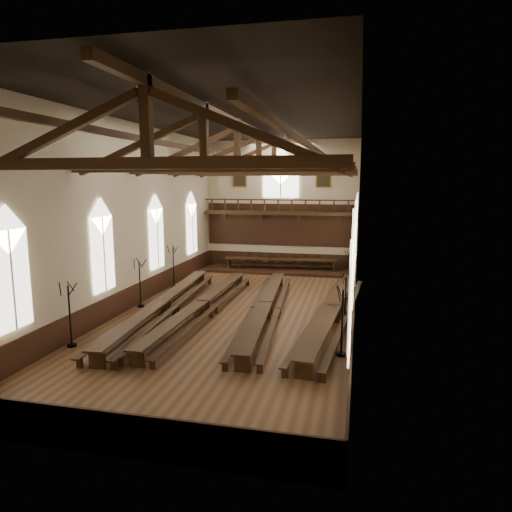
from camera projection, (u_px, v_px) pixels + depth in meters
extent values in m
plane|color=brown|center=(238.00, 313.00, 24.09)|extent=(26.00, 26.00, 0.00)
plane|color=beige|center=(281.00, 205.00, 35.77)|extent=(12.00, 0.00, 12.00)
plane|color=beige|center=(95.00, 262.00, 10.76)|extent=(12.00, 0.00, 12.00)
plane|color=beige|center=(130.00, 216.00, 24.58)|extent=(0.00, 26.00, 26.00)
plane|color=beige|center=(358.00, 220.00, 21.96)|extent=(0.00, 26.00, 26.00)
plane|color=black|center=(237.00, 117.00, 22.45)|extent=(26.00, 26.00, 0.00)
cube|color=#361B10|center=(280.00, 260.00, 36.46)|extent=(11.90, 0.08, 1.20)
cube|color=#361B10|center=(106.00, 433.00, 11.52)|extent=(11.90, 0.08, 1.20)
cube|color=#361B10|center=(135.00, 295.00, 25.29)|extent=(0.08, 25.90, 1.20)
cube|color=#361B10|center=(354.00, 309.00, 22.69)|extent=(0.08, 25.90, 1.20)
cube|color=white|center=(11.00, 280.00, 16.16)|extent=(0.05, 1.80, 3.60)
cube|color=white|center=(7.00, 230.00, 15.86)|extent=(0.05, 1.80, 1.80)
cylinder|color=beige|center=(12.00, 281.00, 16.15)|extent=(0.08, 0.08, 3.60)
cube|color=white|center=(103.00, 254.00, 21.93)|extent=(0.05, 1.80, 3.60)
cube|color=white|center=(101.00, 217.00, 21.64)|extent=(0.05, 1.80, 1.80)
cylinder|color=beige|center=(104.00, 254.00, 21.92)|extent=(0.08, 0.08, 3.60)
cube|color=white|center=(157.00, 239.00, 27.70)|extent=(0.05, 1.80, 3.60)
cube|color=white|center=(156.00, 209.00, 27.41)|extent=(0.05, 1.80, 1.80)
cylinder|color=beige|center=(158.00, 239.00, 27.69)|extent=(0.08, 0.08, 3.60)
cube|color=white|center=(192.00, 229.00, 33.48)|extent=(0.05, 1.80, 3.60)
cube|color=white|center=(192.00, 204.00, 33.18)|extent=(0.05, 1.80, 1.80)
cylinder|color=beige|center=(193.00, 229.00, 33.47)|extent=(0.08, 0.08, 3.60)
cube|color=white|center=(351.00, 299.00, 13.58)|extent=(0.05, 1.80, 3.60)
cube|color=white|center=(353.00, 240.00, 13.29)|extent=(0.05, 1.80, 1.80)
cylinder|color=beige|center=(349.00, 299.00, 13.59)|extent=(0.08, 0.08, 3.60)
cube|color=white|center=(354.00, 264.00, 19.35)|extent=(0.05, 1.80, 3.60)
cube|color=white|center=(355.00, 222.00, 19.06)|extent=(0.05, 1.80, 1.80)
cylinder|color=beige|center=(353.00, 264.00, 19.36)|extent=(0.08, 0.08, 3.60)
cube|color=white|center=(355.00, 245.00, 25.13)|extent=(0.05, 1.80, 3.60)
cube|color=white|center=(356.00, 212.00, 24.83)|extent=(0.05, 1.80, 1.80)
cylinder|color=beige|center=(355.00, 245.00, 25.14)|extent=(0.08, 0.08, 3.60)
cube|color=white|center=(356.00, 233.00, 30.90)|extent=(0.05, 1.80, 3.60)
cube|color=white|center=(357.00, 206.00, 30.61)|extent=(0.05, 1.80, 1.80)
cylinder|color=beige|center=(356.00, 233.00, 30.91)|extent=(0.08, 0.08, 3.60)
cube|color=white|center=(281.00, 182.00, 35.38)|extent=(2.80, 0.05, 2.40)
cube|color=white|center=(281.00, 166.00, 35.19)|extent=(2.80, 0.05, 2.80)
cylinder|color=beige|center=(281.00, 182.00, 35.34)|extent=(0.10, 0.10, 2.40)
cube|color=#392012|center=(279.00, 213.00, 35.25)|extent=(11.80, 1.20, 0.20)
cube|color=#361B10|center=(280.00, 225.00, 35.97)|extent=(11.80, 0.10, 3.30)
cube|color=#392012|center=(278.00, 200.00, 34.56)|extent=(11.60, 0.12, 0.10)
cube|color=#392012|center=(278.00, 212.00, 34.70)|extent=(11.60, 0.12, 0.10)
cube|color=#392012|center=(225.00, 215.00, 36.65)|extent=(0.35, 0.40, 0.50)
cube|color=#392012|center=(261.00, 216.00, 36.00)|extent=(0.35, 0.40, 0.50)
cube|color=#392012|center=(299.00, 216.00, 35.35)|extent=(0.35, 0.40, 0.50)
cube|color=#392012|center=(338.00, 217.00, 34.69)|extent=(0.35, 0.40, 0.50)
cube|color=brown|center=(240.00, 178.00, 36.06)|extent=(1.15, 0.06, 1.45)
cube|color=black|center=(239.00, 178.00, 36.03)|extent=(0.95, 0.04, 1.25)
cube|color=brown|center=(324.00, 178.00, 34.62)|extent=(1.15, 0.06, 1.45)
cube|color=black|center=(323.00, 178.00, 34.59)|extent=(0.95, 0.04, 1.25)
cube|color=#392012|center=(148.00, 163.00, 13.25)|extent=(11.70, 0.35, 0.35)
cube|color=#392012|center=(146.00, 117.00, 13.04)|extent=(0.30, 0.30, 2.40)
cube|color=#392012|center=(59.00, 133.00, 13.73)|extent=(5.44, 0.26, 2.40)
cube|color=#392012|center=(244.00, 129.00, 12.48)|extent=(5.44, 0.26, 2.40)
cube|color=#392012|center=(205.00, 168.00, 18.06)|extent=(11.70, 0.35, 0.35)
cube|color=#392012|center=(204.00, 134.00, 17.85)|extent=(0.30, 0.30, 2.40)
cube|color=#392012|center=(137.00, 146.00, 18.55)|extent=(5.44, 0.26, 2.40)
cube|color=#392012|center=(276.00, 143.00, 17.29)|extent=(5.44, 0.26, 2.40)
cube|color=#392012|center=(237.00, 170.00, 22.87)|extent=(11.70, 0.35, 0.35)
cube|color=#392012|center=(237.00, 144.00, 22.66)|extent=(0.30, 0.30, 2.40)
cube|color=#392012|center=(183.00, 153.00, 23.36)|extent=(5.44, 0.26, 2.40)
cube|color=#392012|center=(295.00, 151.00, 22.10)|extent=(5.44, 0.26, 2.40)
cube|color=#392012|center=(259.00, 172.00, 27.68)|extent=(11.70, 0.35, 0.35)
cube|color=#392012|center=(259.00, 150.00, 27.47)|extent=(0.30, 0.30, 2.40)
cube|color=#392012|center=(213.00, 158.00, 28.17)|extent=(5.44, 0.26, 2.40)
cube|color=#392012|center=(306.00, 157.00, 26.91)|extent=(5.44, 0.26, 2.40)
cube|color=#392012|center=(274.00, 173.00, 32.50)|extent=(11.70, 0.35, 0.35)
cube|color=#392012|center=(274.00, 155.00, 32.28)|extent=(0.30, 0.30, 2.40)
cube|color=#392012|center=(235.00, 161.00, 32.98)|extent=(5.44, 0.26, 2.40)
cube|color=#392012|center=(315.00, 160.00, 31.72)|extent=(5.44, 0.26, 2.40)
cube|color=#392012|center=(174.00, 145.00, 23.39)|extent=(0.25, 25.70, 0.25)
cube|color=#392012|center=(305.00, 143.00, 21.93)|extent=(0.25, 25.70, 0.25)
cube|color=#392012|center=(237.00, 123.00, 22.50)|extent=(0.30, 25.70, 0.30)
cube|color=#392012|center=(128.00, 321.00, 20.19)|extent=(1.35, 7.63, 0.09)
cube|color=#392012|center=(83.00, 358.00, 16.97)|extent=(0.65, 0.14, 0.73)
cube|color=#392012|center=(161.00, 309.00, 23.54)|extent=(0.65, 0.14, 0.73)
cube|color=#392012|center=(128.00, 331.00, 20.27)|extent=(0.61, 6.72, 0.09)
cube|color=#392012|center=(114.00, 327.00, 20.34)|extent=(0.89, 7.60, 0.07)
cube|color=#392012|center=(66.00, 362.00, 17.03)|extent=(0.25, 0.09, 0.42)
cube|color=#392012|center=(149.00, 311.00, 23.72)|extent=(0.25, 0.09, 0.42)
cube|color=#392012|center=(143.00, 328.00, 20.14)|extent=(0.89, 7.60, 0.07)
cube|color=#392012|center=(100.00, 364.00, 16.84)|extent=(0.25, 0.09, 0.42)
cube|color=#392012|center=(174.00, 312.00, 23.53)|extent=(0.25, 0.09, 0.42)
cube|color=#392012|center=(188.00, 284.00, 27.31)|extent=(1.35, 7.63, 0.09)
cube|color=#392012|center=(165.00, 306.00, 24.08)|extent=(0.65, 0.14, 0.73)
cube|color=#392012|center=(207.00, 279.00, 30.66)|extent=(0.65, 0.14, 0.73)
cube|color=#392012|center=(189.00, 292.00, 27.39)|extent=(0.61, 6.72, 0.09)
cube|color=#392012|center=(178.00, 289.00, 27.46)|extent=(0.89, 7.60, 0.07)
cube|color=#392012|center=(153.00, 308.00, 24.15)|extent=(0.25, 0.09, 0.42)
cube|color=#392012|center=(198.00, 281.00, 30.84)|extent=(0.25, 0.09, 0.42)
cube|color=#392012|center=(200.00, 290.00, 27.26)|extent=(0.89, 7.60, 0.07)
cube|color=#392012|center=(177.00, 309.00, 23.96)|extent=(0.25, 0.09, 0.42)
cube|color=#392012|center=(217.00, 281.00, 30.64)|extent=(0.25, 0.09, 0.42)
cube|color=#392012|center=(174.00, 323.00, 20.03)|extent=(0.80, 7.23, 0.08)
cube|color=#392012|center=(139.00, 359.00, 16.96)|extent=(0.62, 0.09, 0.69)
cube|color=#392012|center=(199.00, 311.00, 23.22)|extent=(0.62, 0.09, 0.69)
cube|color=#392012|center=(174.00, 333.00, 20.10)|extent=(0.15, 6.40, 0.08)
cube|color=#392012|center=(160.00, 328.00, 20.22)|extent=(0.37, 7.23, 0.06)
cube|color=#392012|center=(123.00, 361.00, 17.08)|extent=(0.23, 0.07, 0.40)
cube|color=#392012|center=(188.00, 312.00, 23.44)|extent=(0.23, 0.07, 0.40)
cube|color=#392012|center=(187.00, 330.00, 19.93)|extent=(0.37, 7.23, 0.06)
cube|color=#392012|center=(155.00, 365.00, 16.79)|extent=(0.23, 0.07, 0.40)
cube|color=#392012|center=(211.00, 314.00, 23.14)|extent=(0.23, 0.07, 0.40)
cube|color=#392012|center=(223.00, 285.00, 27.15)|extent=(0.80, 7.23, 0.08)
cube|color=#392012|center=(205.00, 306.00, 24.08)|extent=(0.62, 0.09, 0.69)
cube|color=#392012|center=(237.00, 280.00, 30.34)|extent=(0.62, 0.09, 0.69)
cube|color=#392012|center=(223.00, 293.00, 27.22)|extent=(0.15, 6.40, 0.08)
cube|color=#392012|center=(212.00, 290.00, 27.34)|extent=(0.37, 7.23, 0.06)
cube|color=#392012|center=(193.00, 308.00, 24.20)|extent=(0.23, 0.07, 0.40)
cube|color=#392012|center=(228.00, 282.00, 30.56)|extent=(0.23, 0.07, 0.40)
cube|color=#392012|center=(233.00, 291.00, 27.05)|extent=(0.37, 7.23, 0.06)
cube|color=#392012|center=(216.00, 310.00, 23.91)|extent=(0.23, 0.07, 0.40)
cube|color=#392012|center=(246.00, 283.00, 30.26)|extent=(0.23, 0.07, 0.40)
cube|color=#392012|center=(248.00, 324.00, 19.79)|extent=(1.33, 7.30, 0.08)
cube|color=#392012|center=(227.00, 361.00, 16.71)|extent=(0.62, 0.13, 0.70)
cube|color=#392012|center=(263.00, 312.00, 23.00)|extent=(0.62, 0.13, 0.70)
cube|color=#392012|center=(248.00, 335.00, 19.87)|extent=(0.62, 6.42, 0.08)
cube|color=#392012|center=(233.00, 330.00, 19.93)|extent=(0.89, 7.26, 0.06)
cube|color=#392012|center=(209.00, 365.00, 16.77)|extent=(0.24, 0.09, 0.40)
cube|color=#392012|center=(251.00, 314.00, 23.16)|extent=(0.24, 0.09, 0.40)
cube|color=#392012|center=(262.00, 331.00, 19.75)|extent=(0.89, 7.26, 0.06)
cube|color=#392012|center=(243.00, 367.00, 16.60)|extent=(0.24, 0.09, 0.40)
cube|color=#392012|center=(276.00, 315.00, 22.99)|extent=(0.24, 0.09, 0.40)
cube|color=#392012|center=(278.00, 286.00, 26.91)|extent=(1.33, 7.30, 0.08)
cube|color=#392012|center=(267.00, 307.00, 23.83)|extent=(0.62, 0.13, 0.70)
cube|color=#392012|center=(286.00, 281.00, 30.12)|extent=(0.62, 0.13, 0.70)
cube|color=#392012|center=(278.00, 294.00, 26.99)|extent=(0.62, 6.42, 0.08)
cube|color=#392012|center=(267.00, 291.00, 27.05)|extent=(0.89, 7.26, 0.06)
cube|color=#392012|center=(254.00, 310.00, 23.89)|extent=(0.24, 0.09, 0.40)
cube|color=#392012|center=(277.00, 283.00, 30.28)|extent=(0.24, 0.09, 0.40)
cube|color=#392012|center=(288.00, 291.00, 26.87)|extent=(0.89, 7.26, 0.06)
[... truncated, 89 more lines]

